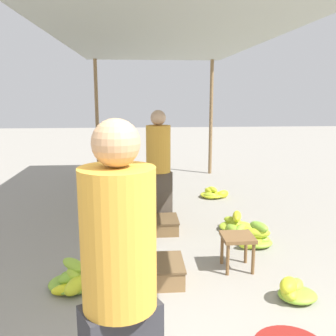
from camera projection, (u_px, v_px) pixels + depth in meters
canopy_post_back_left at (97, 119)px, 8.53m from camera, size 0.08×0.08×2.64m
canopy_post_back_right at (211, 118)px, 8.73m from camera, size 0.08×0.08×2.64m
canopy_tarp at (166, 33)px, 4.89m from camera, size 3.03×7.51×0.04m
vendor_foreground at (120, 287)px, 1.89m from camera, size 0.50×0.50×1.77m
stool at (238, 242)px, 4.03m from camera, size 0.34×0.34×0.38m
banana_pile_left_0 at (74, 280)px, 3.65m from camera, size 0.50×0.62×0.27m
banana_pile_left_1 at (116, 197)px, 6.68m from camera, size 0.61×0.54×0.21m
banana_pile_right_0 at (237, 226)px, 5.19m from camera, size 0.48×0.58×0.26m
banana_pile_right_1 at (256, 237)px, 4.66m from camera, size 0.46×0.37×0.31m
banana_pile_right_2 at (293, 291)px, 3.46m from camera, size 0.41×0.37×0.22m
banana_pile_right_3 at (214, 194)px, 6.87m from camera, size 0.56×0.41×0.20m
crate_near at (151, 208)px, 5.89m from camera, size 0.53×0.53×0.21m
crate_mid at (160, 225)px, 5.18m from camera, size 0.50×0.50×0.19m
crate_far at (158, 271)px, 3.80m from camera, size 0.52×0.52×0.21m
shopper_walking_mid at (158, 166)px, 5.39m from camera, size 0.42×0.42×1.65m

